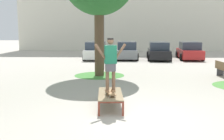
{
  "coord_description": "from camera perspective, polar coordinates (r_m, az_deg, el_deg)",
  "views": [
    {
      "loc": [
        -0.35,
        -7.66,
        2.47
      ],
      "look_at": [
        -0.72,
        2.41,
        1.0
      ],
      "focal_mm": 43.63,
      "sensor_mm": 36.0,
      "label": 1
    }
  ],
  "objects": [
    {
      "name": "skate_box",
      "position": [
        8.82,
        -0.36,
        -5.18
      ],
      "size": [
        0.88,
        1.95,
        0.46
      ],
      "color": "brown",
      "rests_on": "ground"
    },
    {
      "name": "skateboard",
      "position": [
        8.55,
        -0.33,
        -4.77
      ],
      "size": [
        0.39,
        0.82,
        0.09
      ],
      "color": "#9E754C",
      "rests_on": "skate_box"
    },
    {
      "name": "grass_patch_mid_back",
      "position": [
        15.07,
        -2.66,
        -1.12
      ],
      "size": [
        2.75,
        2.75,
        0.01
      ],
      "primitive_type": "cylinder",
      "color": "#47893D",
      "rests_on": "ground"
    },
    {
      "name": "light_post",
      "position": [
        17.3,
        -1.87,
        12.79
      ],
      "size": [
        0.36,
        0.36,
        5.83
      ],
      "color": "#4C4C51",
      "rests_on": "ground"
    },
    {
      "name": "car_white",
      "position": [
        23.53,
        -3.4,
        3.95
      ],
      "size": [
        1.95,
        4.21,
        1.5
      ],
      "color": "silver",
      "rests_on": "ground"
    },
    {
      "name": "car_black",
      "position": [
        23.46,
        9.75,
        3.84
      ],
      "size": [
        2.1,
        4.29,
        1.5
      ],
      "color": "black",
      "rests_on": "ground"
    },
    {
      "name": "car_red",
      "position": [
        24.33,
        15.93,
        3.79
      ],
      "size": [
        2.11,
        4.3,
        1.5
      ],
      "color": "red",
      "rests_on": "ground"
    },
    {
      "name": "ground_plane",
      "position": [
        8.05,
        4.58,
        -9.59
      ],
      "size": [
        120.0,
        120.0,
        0.0
      ],
      "primitive_type": "plane",
      "color": "#B2AA9E"
    },
    {
      "name": "skater",
      "position": [
        8.38,
        -0.34,
        1.87
      ],
      "size": [
        0.99,
        0.36,
        1.69
      ],
      "color": "brown",
      "rests_on": "skateboard"
    },
    {
      "name": "car_grey",
      "position": [
        23.73,
        3.15,
        3.99
      ],
      "size": [
        1.98,
        4.23,
        1.5
      ],
      "color": "slate",
      "rests_on": "ground"
    }
  ]
}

